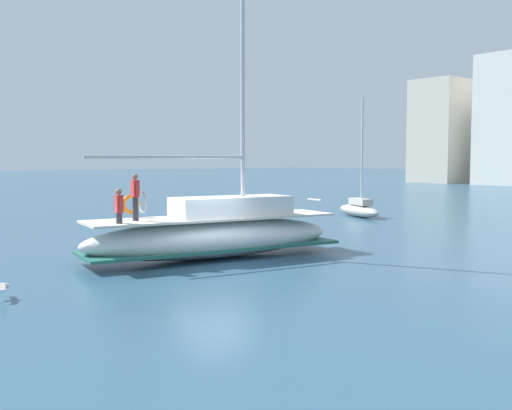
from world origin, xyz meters
TOP-DOWN VIEW (x-y plane):
  - ground_plane at (0.00, 0.00)m, footprint 400.00×400.00m
  - main_sailboat at (-1.23, 0.81)m, footprint 4.14×9.88m
  - moored_cutter_left at (-7.73, 16.71)m, footprint 4.72×2.81m
  - seagull at (0.41, -7.09)m, footprint 0.92×0.48m

SIDE VIEW (x-z plane):
  - ground_plane at x=0.00m, z-range 0.00..0.00m
  - seagull at x=0.41m, z-range 0.26..0.43m
  - moored_cutter_left at x=-7.73m, z-range -3.15..4.20m
  - main_sailboat at x=-1.23m, z-range -6.20..8.04m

